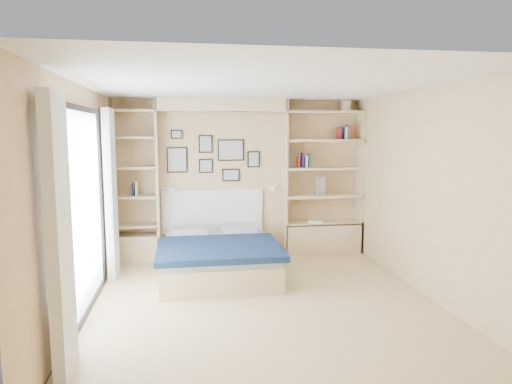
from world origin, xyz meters
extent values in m
plane|color=tan|center=(0.00, 0.00, 0.00)|extent=(4.50, 4.50, 0.00)
plane|color=tan|center=(0.00, 2.25, 1.25)|extent=(4.00, 0.00, 4.00)
plane|color=tan|center=(0.00, -2.25, 1.25)|extent=(4.00, 0.00, 4.00)
plane|color=tan|center=(-2.00, 0.00, 1.25)|extent=(0.00, 4.50, 4.50)
plane|color=tan|center=(2.00, 0.00, 1.25)|extent=(0.00, 4.50, 4.50)
plane|color=white|center=(0.00, 0.00, 2.50)|extent=(4.50, 4.50, 0.00)
cube|color=#CDB285|center=(-1.30, 2.08, 1.25)|extent=(0.04, 0.35, 2.50)
cube|color=#CDB285|center=(0.70, 2.08, 1.25)|extent=(0.04, 0.35, 2.50)
cube|color=#CDB285|center=(-0.30, 2.08, 2.40)|extent=(2.00, 0.35, 0.20)
cube|color=#CDB285|center=(1.98, 2.08, 1.25)|extent=(0.04, 0.35, 2.50)
cube|color=#CDB285|center=(-1.98, 2.08, 1.25)|extent=(0.04, 0.35, 2.50)
cube|color=#CDB285|center=(1.35, 2.08, 0.25)|extent=(1.30, 0.35, 0.50)
cube|color=#CDB285|center=(-1.65, 2.08, 0.20)|extent=(0.70, 0.35, 0.40)
cube|color=black|center=(-1.97, 0.00, 2.23)|extent=(0.04, 2.08, 0.06)
cube|color=black|center=(-1.97, 0.00, 0.03)|extent=(0.04, 2.08, 0.06)
cube|color=black|center=(-1.97, -1.02, 1.10)|extent=(0.04, 0.06, 2.20)
cube|color=black|center=(-1.97, 1.02, 1.10)|extent=(0.04, 0.06, 2.20)
cube|color=silver|center=(-1.98, 0.00, 1.12)|extent=(0.01, 2.00, 2.20)
cube|color=white|center=(-1.88, -1.30, 1.15)|extent=(0.10, 0.45, 2.30)
cube|color=white|center=(-1.88, 1.30, 1.15)|extent=(0.10, 0.45, 2.30)
cube|color=#CDB285|center=(1.35, 2.08, 0.50)|extent=(1.30, 0.35, 0.04)
cube|color=#CDB285|center=(1.35, 2.08, 0.95)|extent=(1.30, 0.35, 0.04)
cube|color=#CDB285|center=(1.35, 2.08, 1.40)|extent=(1.30, 0.35, 0.04)
cube|color=#CDB285|center=(1.35, 2.08, 1.85)|extent=(1.30, 0.35, 0.04)
cube|color=#CDB285|center=(1.35, 2.08, 2.30)|extent=(1.30, 0.35, 0.04)
cube|color=#CDB285|center=(-1.65, 2.08, 0.55)|extent=(0.70, 0.35, 0.04)
cube|color=#CDB285|center=(-1.65, 2.08, 1.00)|extent=(0.70, 0.35, 0.04)
cube|color=#CDB285|center=(-1.65, 2.08, 1.45)|extent=(0.70, 0.35, 0.04)
cube|color=#CDB285|center=(-1.65, 2.08, 1.90)|extent=(0.70, 0.35, 0.04)
cube|color=#CDB285|center=(-1.65, 2.08, 2.30)|extent=(0.70, 0.35, 0.04)
cube|color=#CDB285|center=(-0.45, 1.15, 0.17)|extent=(1.52, 1.90, 0.33)
cube|color=#A0A6AF|center=(-0.45, 1.15, 0.38)|extent=(1.48, 1.86, 0.10)
cube|color=#0E1E39|center=(-0.45, 0.83, 0.45)|extent=(1.62, 1.33, 0.08)
cube|color=#A0A6AF|center=(-0.83, 1.80, 0.49)|extent=(0.52, 0.38, 0.12)
cube|color=#A0A6AF|center=(-0.07, 1.80, 0.49)|extent=(0.52, 0.38, 0.12)
cube|color=white|center=(-0.45, 2.22, 0.72)|extent=(1.62, 0.04, 0.70)
cube|color=black|center=(-1.00, 2.23, 1.55)|extent=(0.32, 0.02, 0.40)
cube|color=gray|center=(-1.00, 2.21, 1.55)|extent=(0.28, 0.01, 0.36)
cube|color=black|center=(-0.55, 2.23, 1.80)|extent=(0.22, 0.02, 0.28)
cube|color=gray|center=(-0.55, 2.21, 1.80)|extent=(0.18, 0.01, 0.24)
cube|color=black|center=(-0.55, 2.23, 1.45)|extent=(0.22, 0.02, 0.22)
cube|color=gray|center=(-0.55, 2.21, 1.45)|extent=(0.18, 0.01, 0.18)
cube|color=black|center=(-0.15, 2.23, 1.70)|extent=(0.42, 0.02, 0.34)
cube|color=gray|center=(-0.15, 2.21, 1.70)|extent=(0.38, 0.01, 0.30)
cube|color=black|center=(-0.15, 2.23, 1.30)|extent=(0.28, 0.02, 0.20)
cube|color=gray|center=(-0.15, 2.21, 1.30)|extent=(0.24, 0.01, 0.16)
cube|color=black|center=(0.22, 2.23, 1.55)|extent=(0.20, 0.02, 0.26)
cube|color=gray|center=(0.22, 2.21, 1.55)|extent=(0.16, 0.01, 0.22)
cube|color=black|center=(-1.00, 2.23, 1.95)|extent=(0.18, 0.02, 0.14)
cube|color=gray|center=(-1.00, 2.21, 1.95)|extent=(0.14, 0.01, 0.10)
cylinder|color=silver|center=(-1.16, 2.00, 1.12)|extent=(0.20, 0.02, 0.02)
cone|color=white|center=(-1.06, 2.00, 1.10)|extent=(0.13, 0.12, 0.15)
cylinder|color=silver|center=(0.56, 2.00, 1.12)|extent=(0.20, 0.02, 0.02)
cone|color=white|center=(0.46, 2.00, 1.10)|extent=(0.13, 0.12, 0.15)
cube|color=#A51E1E|center=(0.92, 2.07, 1.51)|extent=(0.02, 0.15, 0.18)
cube|color=navy|center=(0.99, 2.07, 1.54)|extent=(0.03, 0.15, 0.23)
cube|color=black|center=(1.01, 2.07, 1.51)|extent=(0.03, 0.15, 0.18)
cube|color=#BFB28C|center=(1.05, 2.07, 1.51)|extent=(0.04, 0.15, 0.18)
cube|color=#26593F|center=(1.10, 2.07, 1.54)|extent=(0.03, 0.15, 0.23)
cube|color=#A51E1E|center=(1.59, 2.07, 1.97)|extent=(0.02, 0.15, 0.20)
cube|color=navy|center=(1.62, 2.07, 1.98)|extent=(0.03, 0.15, 0.21)
cube|color=black|center=(1.64, 2.07, 1.97)|extent=(0.03, 0.15, 0.19)
cube|color=#BFB28C|center=(1.69, 2.07, 1.97)|extent=(0.04, 0.15, 0.19)
cube|color=#26593F|center=(1.73, 2.07, 1.99)|extent=(0.03, 0.15, 0.24)
cube|color=#A51E1E|center=(1.77, 2.07, 1.98)|extent=(0.03, 0.15, 0.22)
cube|color=navy|center=(-1.69, 2.07, 1.10)|extent=(0.02, 0.15, 0.17)
cube|color=black|center=(-1.66, 2.07, 1.12)|extent=(0.03, 0.15, 0.20)
cube|color=#BFB28C|center=(-1.62, 2.07, 1.13)|extent=(0.03, 0.15, 0.22)
cube|color=#CDB285|center=(1.69, 2.07, 2.40)|extent=(0.13, 0.13, 0.15)
cone|color=#CDB285|center=(1.69, 2.07, 2.51)|extent=(0.20, 0.20, 0.08)
cube|color=slate|center=(1.31, 2.07, 1.12)|extent=(0.12, 0.12, 0.30)
cube|color=white|center=(1.20, 2.02, 0.54)|extent=(0.22, 0.16, 0.03)
camera|label=1|loc=(-0.88, -5.06, 1.97)|focal=32.00mm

